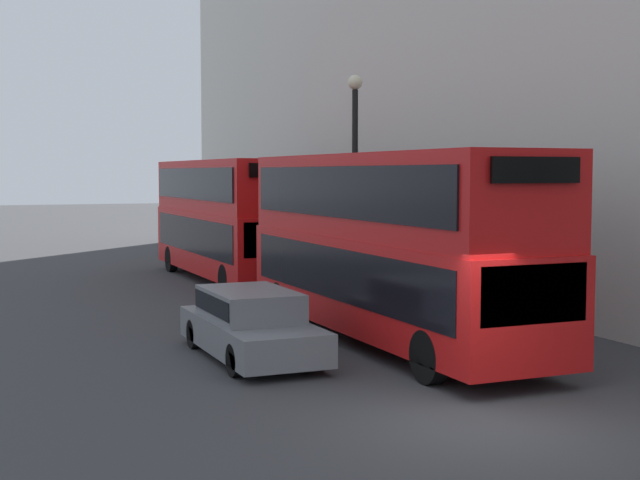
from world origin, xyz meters
TOP-DOWN VIEW (x-y plane):
  - ground_plane at (0.00, 0.00)m, footprint 200.00×200.00m
  - bus_leading at (1.60, 6.39)m, footprint 2.59×10.89m
  - bus_second_in_queue at (1.60, 18.87)m, footprint 2.59×10.59m
  - car_dark_sedan at (-1.80, 5.99)m, footprint 1.85×4.68m
  - street_lamp at (3.78, 12.83)m, footprint 0.44×0.44m

SIDE VIEW (x-z plane):
  - ground_plane at x=0.00m, z-range 0.00..0.00m
  - car_dark_sedan at x=-1.80m, z-range 0.04..1.47m
  - bus_leading at x=1.60m, z-range 0.22..4.49m
  - bus_second_in_queue at x=1.60m, z-range 0.22..4.51m
  - street_lamp at x=3.78m, z-range 0.77..7.53m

